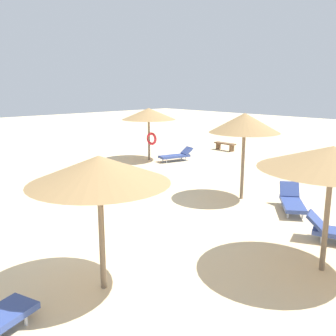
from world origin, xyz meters
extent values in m
plane|color=beige|center=(0.00, 0.00, 0.00)|extent=(80.00, 80.00, 0.00)
cylinder|color=#75604C|center=(3.40, -2.01, 1.16)|extent=(0.12, 0.12, 2.32)
cone|color=#9E7A4C|center=(3.40, -2.01, 2.49)|extent=(2.77, 2.77, 0.54)
cylinder|color=#75604C|center=(1.66, 5.13, 1.26)|extent=(0.12, 0.12, 2.53)
cone|color=#9E7A4C|center=(1.66, 5.13, 2.77)|extent=(2.51, 2.51, 0.69)
cylinder|color=#75604C|center=(-6.16, 7.35, 1.17)|extent=(0.12, 0.12, 2.34)
cone|color=#9E7A4C|center=(-6.16, 7.35, 2.55)|extent=(2.93, 2.93, 0.62)
torus|color=red|center=(-5.94, 7.35, 1.21)|extent=(0.71, 0.22, 0.70)
cylinder|color=#75604C|center=(6.13, 2.00, 1.21)|extent=(0.12, 0.12, 2.43)
cone|color=#9E7A4C|center=(6.13, 2.00, 2.57)|extent=(3.12, 3.12, 0.50)
cylinder|color=silver|center=(3.52, -3.68, 0.11)|extent=(0.06, 0.06, 0.22)
cylinder|color=silver|center=(3.11, -3.82, 0.11)|extent=(0.06, 0.06, 0.22)
cube|color=#33478C|center=(3.70, 5.10, 0.28)|extent=(1.54, 1.74, 0.12)
cube|color=#33478C|center=(3.21, 5.73, 0.56)|extent=(0.75, 0.70, 0.49)
cylinder|color=silver|center=(3.16, 5.44, 0.11)|extent=(0.06, 0.06, 0.22)
cylinder|color=silver|center=(3.51, 5.71, 0.11)|extent=(0.06, 0.06, 0.22)
cylinder|color=silver|center=(3.89, 4.49, 0.11)|extent=(0.06, 0.06, 0.22)
cylinder|color=silver|center=(4.24, 4.75, 0.11)|extent=(0.06, 0.06, 0.22)
cube|color=#33478C|center=(-4.93, 8.10, 0.28)|extent=(1.04, 1.80, 0.12)
cube|color=#33478C|center=(-4.74, 8.88, 0.51)|extent=(0.74, 0.62, 0.41)
cylinder|color=silver|center=(-5.00, 8.74, 0.11)|extent=(0.06, 0.06, 0.22)
cylinder|color=silver|center=(-4.57, 8.63, 0.11)|extent=(0.06, 0.06, 0.22)
cylinder|color=silver|center=(-5.29, 7.58, 0.11)|extent=(0.06, 0.06, 0.22)
cylinder|color=silver|center=(-4.87, 7.47, 0.11)|extent=(0.06, 0.06, 0.22)
cube|color=#33478C|center=(5.21, 3.53, 0.53)|extent=(0.64, 0.76, 0.43)
cylinder|color=silver|center=(5.47, 3.39, 0.11)|extent=(0.06, 0.06, 0.22)
cylinder|color=silver|center=(5.33, 3.80, 0.11)|extent=(0.06, 0.06, 0.22)
cube|color=brown|center=(-5.19, 12.84, 0.45)|extent=(1.51, 0.43, 0.08)
cube|color=brown|center=(-5.74, 12.85, 0.21)|extent=(0.13, 0.36, 0.41)
cube|color=brown|center=(-4.64, 12.83, 0.21)|extent=(0.13, 0.36, 0.41)
camera|label=1|loc=(9.37, -5.80, 4.06)|focal=39.86mm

